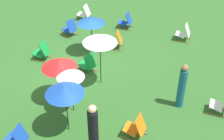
% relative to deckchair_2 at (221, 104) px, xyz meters
% --- Properties ---
extents(ground_plane, '(40.00, 40.00, 0.00)m').
position_rel_deckchair_2_xyz_m(ground_plane, '(-0.04, -5.29, -0.37)').
color(ground_plane, '#2D6026').
extents(deckchair_2, '(0.53, 0.79, 0.83)m').
position_rel_deckchair_2_xyz_m(deckchair_2, '(0.00, 0.00, 0.00)').
color(deckchair_2, olive).
rests_on(deckchair_2, ground).
extents(deckchair_3, '(0.56, 0.81, 0.83)m').
position_rel_deckchair_2_xyz_m(deckchair_3, '(-4.29, -5.36, 0.00)').
color(deckchair_3, olive).
rests_on(deckchair_3, ground).
extents(deckchair_4, '(0.62, 0.84, 0.83)m').
position_rel_deckchair_2_xyz_m(deckchair_4, '(-0.12, -7.41, 0.00)').
color(deckchair_4, olive).
rests_on(deckchair_4, ground).
extents(deckchair_5, '(0.69, 0.87, 0.83)m').
position_rel_deckchair_2_xyz_m(deckchair_5, '(-2.31, -4.97, 0.00)').
color(deckchair_5, olive).
rests_on(deckchair_5, ground).
extents(deckchair_7, '(0.60, 0.83, 0.83)m').
position_rel_deckchair_2_xyz_m(deckchair_7, '(4.18, -5.17, 0.00)').
color(deckchair_7, olive).
rests_on(deckchair_7, ground).
extents(deckchair_8, '(0.55, 0.80, 0.83)m').
position_rel_deckchair_2_xyz_m(deckchair_8, '(-4.34, -2.43, 0.00)').
color(deckchair_8, olive).
rests_on(deckchair_8, ground).
extents(deckchair_9, '(0.58, 0.82, 0.83)m').
position_rel_deckchair_2_xyz_m(deckchair_9, '(-4.22, -7.70, 0.00)').
color(deckchair_9, olive).
rests_on(deckchair_9, ground).
extents(deckchair_10, '(0.68, 0.87, 0.83)m').
position_rel_deckchair_2_xyz_m(deckchair_10, '(-0.17, -5.22, 0.00)').
color(deckchair_10, olive).
rests_on(deckchair_10, ground).
extents(deckchair_12, '(0.48, 0.76, 0.83)m').
position_rel_deckchair_2_xyz_m(deckchair_12, '(2.25, -2.17, 0.00)').
color(deckchair_12, olive).
rests_on(deckchair_12, ground).
extents(deckchair_14, '(0.65, 0.86, 0.83)m').
position_rel_deckchair_2_xyz_m(deckchair_14, '(-2.43, -7.48, 0.00)').
color(deckchair_14, olive).
rests_on(deckchair_14, ground).
extents(umbrella_0, '(0.91, 0.91, 1.66)m').
position_rel_deckchair_2_xyz_m(umbrella_0, '(2.04, -4.56, 1.15)').
color(umbrella_0, black).
rests_on(umbrella_0, ground).
extents(umbrella_1, '(1.24, 1.24, 1.99)m').
position_rel_deckchair_2_xyz_m(umbrella_1, '(0.25, -4.42, 1.51)').
color(umbrella_1, black).
rests_on(umbrella_1, ground).
extents(umbrella_2, '(1.17, 1.17, 1.66)m').
position_rel_deckchair_2_xyz_m(umbrella_2, '(-1.51, -5.77, 1.18)').
color(umbrella_2, black).
rests_on(umbrella_2, ground).
extents(umbrella_3, '(1.18, 1.18, 1.75)m').
position_rel_deckchair_2_xyz_m(umbrella_3, '(2.89, -4.21, 1.24)').
color(umbrella_3, black).
rests_on(umbrella_3, ground).
extents(umbrella_4, '(1.20, 1.20, 1.65)m').
position_rel_deckchair_2_xyz_m(umbrella_4, '(1.70, -5.21, 1.14)').
color(umbrella_4, black).
rests_on(umbrella_4, ground).
extents(person_0, '(0.37, 0.37, 1.71)m').
position_rel_deckchair_2_xyz_m(person_0, '(0.24, -1.35, 0.46)').
color(person_0, '#195972').
rests_on(person_0, ground).
extents(person_1, '(0.41, 0.41, 1.81)m').
position_rel_deckchair_2_xyz_m(person_1, '(3.33, -3.05, 0.50)').
color(person_1, black).
rests_on(person_1, ground).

